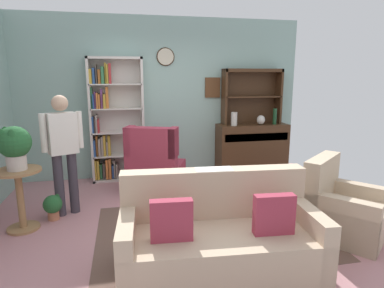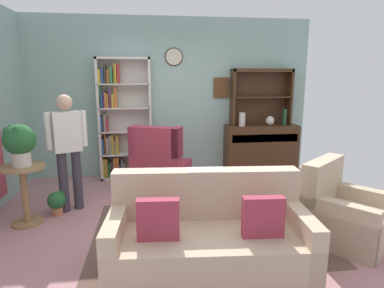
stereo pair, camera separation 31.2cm
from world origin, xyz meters
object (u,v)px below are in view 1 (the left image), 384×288
sideboard (252,146)px  couch_floral (219,238)px  potted_plant_small (53,205)px  vase_round (261,120)px  vase_tall (234,119)px  wingback_chair (155,167)px  potted_plant_large (14,145)px  person_reading (63,147)px  book_stack (217,196)px  plant_stand (20,193)px  armchair_floral (342,211)px  sideboard_hutch (252,89)px  bookshelf (112,122)px  coffee_table (218,201)px  bottle_wine (275,116)px

sideboard → couch_floral: size_ratio=0.70×
potted_plant_small → couch_floral: bearing=-40.6°
vase_round → potted_plant_small: 3.73m
vase_tall → wingback_chair: size_ratio=0.23×
potted_plant_large → person_reading: bearing=39.5°
sideboard → book_stack: (-1.32, -2.19, -0.06)m
sideboard → book_stack: sideboard is taller
vase_tall → potted_plant_small: bearing=-154.6°
vase_round → plant_stand: bearing=-156.7°
person_reading → armchair_floral: bearing=-21.9°
couch_floral → person_reading: size_ratio=1.19×
armchair_floral → potted_plant_large: bearing=166.1°
sideboard_hutch → book_stack: bearing=-119.7°
wingback_chair → potted_plant_small: 1.60m
sideboard → couch_floral: (-1.51, -2.92, -0.20)m
bookshelf → coffee_table: 2.61m
bottle_wine → coffee_table: (-1.67, -2.03, -0.71)m
potted_plant_large → coffee_table: (2.27, -0.46, -0.68)m
vase_round → couch_floral: bearing=-119.9°
bottle_wine → book_stack: bearing=-129.0°
sideboard_hutch → book_stack: size_ratio=5.29×
couch_floral → potted_plant_small: size_ratio=5.80×
sideboard_hutch → coffee_table: size_ratio=1.37×
bottle_wine → wingback_chair: bearing=-166.2°
bookshelf → sideboard: size_ratio=1.62×
vase_tall → sideboard_hutch: bearing=25.9°
bottle_wine → couch_floral: bearing=-123.8°
bookshelf → plant_stand: 2.09m
sideboard_hutch → vase_round: sideboard_hutch is taller
potted_plant_small → coffee_table: size_ratio=0.40×
book_stack → vase_round: bearing=55.8°
couch_floral → coffee_table: size_ratio=2.32×
sideboard → coffee_table: size_ratio=1.62×
sideboard_hutch → vase_tall: (-0.39, -0.19, -0.52)m
sideboard → potted_plant_large: bearing=-155.0°
wingback_chair → plant_stand: (-1.68, -1.00, 0.07)m
vase_tall → coffee_table: (-0.89, -2.04, -0.69)m
vase_tall → couch_floral: (-1.12, -2.84, -0.73)m
sideboard → potted_plant_small: (-3.24, -1.44, -0.32)m
sideboard → vase_tall: (-0.39, -0.08, 0.53)m
sideboard → vase_tall: 0.66m
coffee_table → potted_plant_small: bearing=160.9°
couch_floral → potted_plant_large: size_ratio=3.68×
couch_floral → coffee_table: bearing=74.3°
potted_plant_small → person_reading: bearing=45.5°
sideboard → plant_stand: (-3.55, -1.65, -0.06)m
potted_plant_small → wingback_chair: bearing=29.9°
armchair_floral → sideboard: bearing=91.4°
potted_plant_small → coffee_table: bearing=-19.1°
coffee_table → couch_floral: bearing=-105.7°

